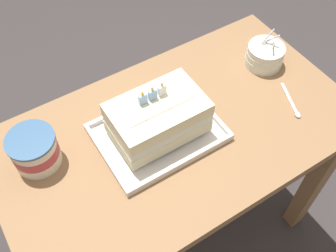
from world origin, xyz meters
name	(u,v)px	position (x,y,z in m)	size (l,w,h in m)	color
ground_plane	(174,229)	(0.00, 0.00, 0.00)	(8.00, 8.00, 0.00)	#383333
dining_table	(177,154)	(0.00, 0.00, 0.62)	(1.09, 0.61, 0.76)	olive
foil_tray	(158,133)	(-0.06, 0.02, 0.76)	(0.35, 0.27, 0.02)	silver
birthday_cake	(158,117)	(-0.06, 0.02, 0.84)	(0.26, 0.17, 0.16)	beige
bowl_stack	(265,55)	(0.40, 0.08, 0.79)	(0.13, 0.13, 0.13)	silver
ice_cream_tub	(35,150)	(-0.39, 0.12, 0.81)	(0.13, 0.13, 0.11)	silver
serving_spoon_near_tray	(293,106)	(0.35, -0.12, 0.76)	(0.07, 0.14, 0.01)	silver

